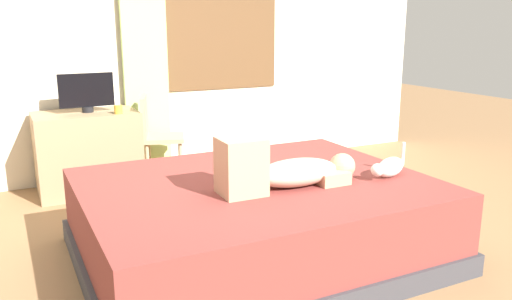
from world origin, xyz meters
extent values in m
plane|color=olive|center=(0.00, 0.00, 0.00)|extent=(16.00, 16.00, 0.00)
cube|color=beige|center=(0.00, 2.45, 1.45)|extent=(6.40, 0.12, 2.90)
cube|color=brown|center=(0.70, 2.38, 1.52)|extent=(1.23, 0.02, 1.36)
cube|color=white|center=(0.70, 2.38, 1.52)|extent=(1.15, 0.02, 1.28)
cube|color=#38383D|center=(-0.04, 0.12, 0.07)|extent=(2.24, 1.77, 0.14)
cube|color=brown|center=(-0.04, 0.12, 0.33)|extent=(2.18, 1.72, 0.39)
ellipsoid|color=#CCB299|center=(0.14, -0.08, 0.61)|extent=(0.57, 0.27, 0.17)
sphere|color=tan|center=(0.48, -0.09, 0.61)|extent=(0.17, 0.17, 0.17)
cube|color=tan|center=(-0.24, -0.07, 0.70)|extent=(0.27, 0.25, 0.34)
cube|color=tan|center=(0.36, -0.08, 0.57)|extent=(0.21, 0.28, 0.08)
ellipsoid|color=silver|center=(0.80, -0.19, 0.59)|extent=(0.28, 0.18, 0.13)
sphere|color=silver|center=(0.65, -0.23, 0.60)|extent=(0.08, 0.08, 0.08)
cylinder|color=silver|center=(0.94, -0.15, 0.66)|extent=(0.03, 0.03, 0.16)
cube|color=#997A56|center=(-0.80, 2.05, 0.37)|extent=(0.90, 0.56, 0.74)
cylinder|color=black|center=(-0.78, 2.05, 0.77)|extent=(0.10, 0.10, 0.05)
cube|color=black|center=(-0.78, 2.05, 0.94)|extent=(0.48, 0.05, 0.30)
cylinder|color=gold|center=(-0.55, 1.84, 0.78)|extent=(0.07, 0.07, 0.08)
cylinder|color=tan|center=(0.07, 2.04, 0.22)|extent=(0.04, 0.04, 0.44)
cylinder|color=tan|center=(-0.02, 1.75, 0.22)|extent=(0.04, 0.04, 0.44)
cylinder|color=tan|center=(-0.22, 2.13, 0.22)|extent=(0.04, 0.04, 0.44)
cylinder|color=tan|center=(-0.31, 1.84, 0.22)|extent=(0.04, 0.04, 0.44)
cube|color=tan|center=(-0.12, 1.94, 0.46)|extent=(0.48, 0.48, 0.04)
cube|color=tan|center=(-0.28, 1.99, 0.67)|extent=(0.15, 0.37, 0.38)
cube|color=#ADCC75|center=(-0.16, 2.33, 1.21)|extent=(0.44, 0.06, 2.41)
camera|label=1|loc=(-1.47, -2.72, 1.51)|focal=36.08mm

